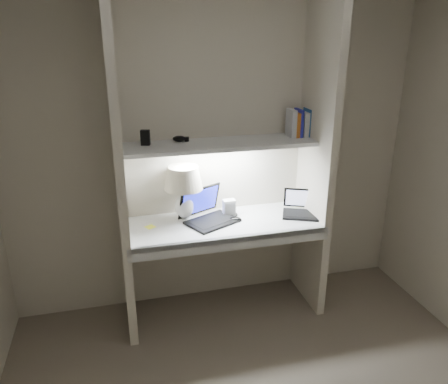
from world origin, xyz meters
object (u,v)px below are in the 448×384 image
object	(u,v)px
table_lamp	(183,184)
book_row	(300,123)
laptop_main	(207,214)
laptop_netbook	(302,209)
speaker	(229,208)

from	to	relation	value
table_lamp	book_row	size ratio (longest dim) A/B	2.03
laptop_main	laptop_netbook	xyz separation A→B (m)	(0.75, -0.06, -0.01)
table_lamp	book_row	world-z (taller)	book_row
speaker	table_lamp	bearing A→B (deg)	176.26
book_row	laptop_netbook	bearing A→B (deg)	-91.76
laptop_netbook	speaker	bearing A→B (deg)	-167.50
laptop_netbook	speaker	xyz separation A→B (m)	(-0.57, 0.11, 0.02)
laptop_main	speaker	world-z (taller)	laptop_main
table_lamp	speaker	bearing A→B (deg)	-1.36
table_lamp	speaker	distance (m)	0.41
table_lamp	laptop_main	size ratio (longest dim) A/B	0.90
laptop_netbook	book_row	xyz separation A→B (m)	(0.00, 0.14, 0.65)
table_lamp	laptop_main	bearing A→B (deg)	-19.01
table_lamp	laptop_netbook	size ratio (longest dim) A/B	1.13
table_lamp	speaker	xyz separation A→B (m)	(0.35, -0.01, -0.22)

